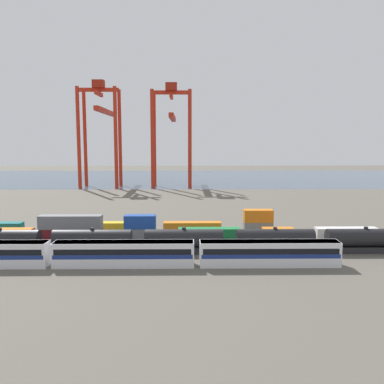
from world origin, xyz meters
The scene contains 19 objects.
ground_plane centered at (0.00, 40.00, 0.00)m, with size 420.00×420.00×0.00m, color #5B564C.
harbour_water centered at (0.00, 134.71, 0.00)m, with size 400.00×110.00×0.01m, color #384C60.
passenger_train centered at (5.56, -23.98, 2.14)m, with size 67.38×3.14×3.90m.
freight_tank_row centered at (14.87, -16.47, 2.18)m, with size 77.47×3.09×4.55m.
shipping_container_1 centered at (-20.68, -8.07, 1.30)m, with size 12.10×2.44×2.60m, color orange.
shipping_container_2 centered at (-7.19, -8.07, 1.30)m, with size 12.10×2.44×2.60m, color maroon.
shipping_container_3 centered at (-7.19, -8.07, 3.90)m, with size 12.10×2.44×2.60m, color slate.
shipping_container_4 centered at (6.29, -8.07, 1.30)m, with size 6.04×2.44×2.60m, color slate.
shipping_container_5 centered at (6.29, -8.07, 3.90)m, with size 6.04×2.44×2.60m, color #1C4299.
shipping_container_6 centered at (19.77, -8.07, 1.30)m, with size 12.10×2.44×2.60m, color #197538.
shipping_container_7 centered at (33.25, -8.07, 1.30)m, with size 6.04×2.44×2.60m, color orange.
shipping_container_8 centered at (46.73, -8.07, 1.30)m, with size 12.10×2.44×2.60m, color silver.
shipping_container_10 centered at (-11.24, -1.96, 1.30)m, with size 6.04×2.44×2.60m, color slate.
shipping_container_11 centered at (2.64, -1.96, 1.30)m, with size 12.10×2.44×2.60m, color gold.
shipping_container_12 centered at (16.53, -1.96, 1.30)m, with size 12.10×2.44×2.60m, color orange.
shipping_container_13 centered at (30.42, -1.96, 1.30)m, with size 6.04×2.44×2.60m, color slate.
shipping_container_14 centered at (30.42, -1.96, 3.90)m, with size 6.04×2.44×2.60m, color orange.
gantry_crane_west centered at (-21.57, 92.78, 27.78)m, with size 16.91×41.57×45.13m.
gantry_crane_central centered at (8.99, 92.40, 26.62)m, with size 17.15×38.79×44.08m.
Camera 1 is at (15.34, -85.88, 19.30)m, focal length 38.02 mm.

